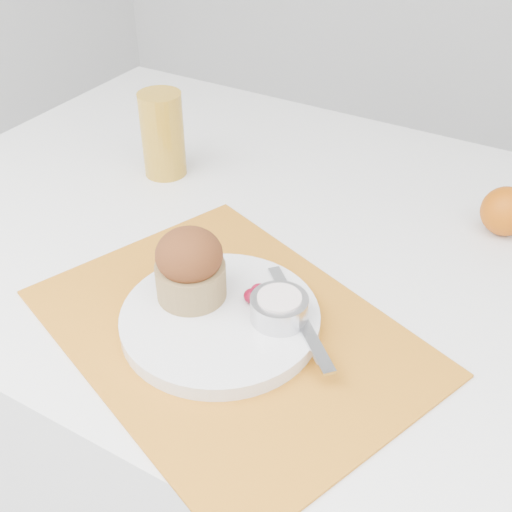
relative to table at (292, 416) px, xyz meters
The scene contains 11 objects.
table is the anchor object (origin of this frame).
placemat 0.43m from the table, 86.06° to the right, with size 0.43×0.32×0.00m, color orange.
plate 0.44m from the table, 89.30° to the right, with size 0.22×0.22×0.02m, color white.
ramekin 0.45m from the table, 70.69° to the right, with size 0.06×0.06×0.03m, color #B8B8BC.
cream 0.47m from the table, 70.69° to the right, with size 0.05×0.05×0.01m, color white.
raspberry_near 0.44m from the table, 82.35° to the right, with size 0.02×0.02×0.02m, color #530212.
raspberry_far 0.44m from the table, 80.40° to the right, with size 0.02×0.02×0.02m, color #5F0216.
butter_knife 0.44m from the table, 64.08° to the right, with size 0.18×0.01×0.00m, color #BABDC4.
orange 0.49m from the table, 32.88° to the left, with size 0.07×0.07×0.07m, color #BE5406.
juice_glass 0.52m from the table, 169.11° to the left, with size 0.07×0.07×0.13m, color #C18E24.
muffin 0.48m from the table, 102.41° to the right, with size 0.10×0.10×0.09m.
Camera 1 is at (0.31, -0.60, 1.25)m, focal length 45.00 mm.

